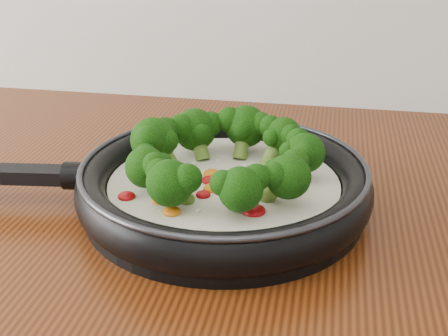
# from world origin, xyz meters

# --- Properties ---
(skillet) EXTENTS (0.54, 0.37, 0.10)m
(skillet) POSITION_xyz_m (-0.12, 1.10, 0.93)
(skillet) COLOR black
(skillet) RESTS_ON counter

